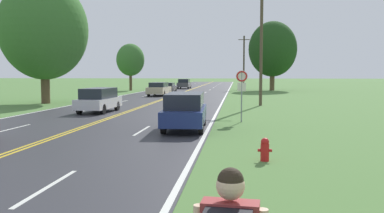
{
  "coord_description": "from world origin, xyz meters",
  "views": [
    {
      "loc": [
        7.21,
        -0.96,
        2.54
      ],
      "look_at": [
        5.65,
        12.95,
        1.4
      ],
      "focal_mm": 38.0,
      "sensor_mm": 36.0,
      "label": 1
    }
  ],
  "objects_px": {
    "tree_behind_sign": "(130,60)",
    "tree_mid_treeline": "(44,30)",
    "fire_hydrant": "(265,149)",
    "traffic_sign": "(242,83)",
    "car_silver_hatchback_mid_far": "(99,99)",
    "car_dark_blue_suv_mid_near": "(185,110)",
    "tree_left_verge": "(273,49)",
    "car_champagne_sedan_receding": "(159,89)",
    "car_dark_grey_sedan_horizon": "(184,84)",
    "car_black_sedan_distant": "(167,87)"
  },
  "relations": [
    {
      "from": "car_champagne_sedan_receding",
      "to": "car_dark_grey_sedan_horizon",
      "type": "bearing_deg",
      "value": 2.17
    },
    {
      "from": "fire_hydrant",
      "to": "tree_mid_treeline",
      "type": "xyz_separation_m",
      "value": [
        -16.92,
        20.88,
        5.82
      ]
    },
    {
      "from": "tree_mid_treeline",
      "to": "car_champagne_sedan_receding",
      "type": "xyz_separation_m",
      "value": [
        7.32,
        12.41,
        -5.37
      ]
    },
    {
      "from": "traffic_sign",
      "to": "car_silver_hatchback_mid_far",
      "type": "relative_size",
      "value": 0.62
    },
    {
      "from": "tree_mid_treeline",
      "to": "car_black_sedan_distant",
      "type": "distance_m",
      "value": 21.4
    },
    {
      "from": "tree_behind_sign",
      "to": "car_dark_blue_suv_mid_near",
      "type": "height_order",
      "value": "tree_behind_sign"
    },
    {
      "from": "traffic_sign",
      "to": "car_dark_blue_suv_mid_near",
      "type": "distance_m",
      "value": 4.12
    },
    {
      "from": "tree_mid_treeline",
      "to": "car_dark_grey_sedan_horizon",
      "type": "bearing_deg",
      "value": 77.81
    },
    {
      "from": "tree_left_verge",
      "to": "tree_mid_treeline",
      "type": "xyz_separation_m",
      "value": [
        -21.24,
        -28.81,
        0.06
      ]
    },
    {
      "from": "fire_hydrant",
      "to": "car_dark_blue_suv_mid_near",
      "type": "bearing_deg",
      "value": 116.22
    },
    {
      "from": "tree_behind_sign",
      "to": "tree_mid_treeline",
      "type": "relative_size",
      "value": 0.66
    },
    {
      "from": "car_dark_blue_suv_mid_near",
      "to": "car_champagne_sedan_receding",
      "type": "xyz_separation_m",
      "value": [
        -6.45,
        26.89,
        -0.1
      ]
    },
    {
      "from": "car_champagne_sedan_receding",
      "to": "car_black_sedan_distant",
      "type": "distance_m",
      "value": 7.04
    },
    {
      "from": "fire_hydrant",
      "to": "tree_behind_sign",
      "type": "distance_m",
      "value": 49.73
    },
    {
      "from": "tree_left_verge",
      "to": "car_black_sedan_distant",
      "type": "bearing_deg",
      "value": -146.57
    },
    {
      "from": "car_silver_hatchback_mid_far",
      "to": "tree_left_verge",
      "type": "bearing_deg",
      "value": -19.51
    },
    {
      "from": "tree_left_verge",
      "to": "car_champagne_sedan_receding",
      "type": "bearing_deg",
      "value": -130.34
    },
    {
      "from": "tree_behind_sign",
      "to": "car_silver_hatchback_mid_far",
      "type": "distance_m",
      "value": 33.86
    },
    {
      "from": "car_dark_blue_suv_mid_near",
      "to": "car_dark_grey_sedan_horizon",
      "type": "relative_size",
      "value": 1.05
    },
    {
      "from": "tree_behind_sign",
      "to": "car_dark_blue_suv_mid_near",
      "type": "relative_size",
      "value": 1.42
    },
    {
      "from": "car_dark_grey_sedan_horizon",
      "to": "car_black_sedan_distant",
      "type": "bearing_deg",
      "value": 178.93
    },
    {
      "from": "tree_left_verge",
      "to": "car_champagne_sedan_receding",
      "type": "xyz_separation_m",
      "value": [
        -13.93,
        -16.4,
        -5.32
      ]
    },
    {
      "from": "car_dark_blue_suv_mid_near",
      "to": "car_black_sedan_distant",
      "type": "xyz_separation_m",
      "value": [
        -6.7,
        33.92,
        -0.17
      ]
    },
    {
      "from": "traffic_sign",
      "to": "car_dark_blue_suv_mid_near",
      "type": "relative_size",
      "value": 0.55
    },
    {
      "from": "traffic_sign",
      "to": "car_black_sedan_distant",
      "type": "xyz_separation_m",
      "value": [
        -9.27,
        30.91,
        -1.32
      ]
    },
    {
      "from": "car_champagne_sedan_receding",
      "to": "car_dark_grey_sedan_horizon",
      "type": "xyz_separation_m",
      "value": [
        0.03,
        21.6,
        0.04
      ]
    },
    {
      "from": "tree_behind_sign",
      "to": "car_dark_grey_sedan_horizon",
      "type": "bearing_deg",
      "value": 49.79
    },
    {
      "from": "fire_hydrant",
      "to": "car_champagne_sedan_receding",
      "type": "xyz_separation_m",
      "value": [
        -9.6,
        33.29,
        0.45
      ]
    },
    {
      "from": "car_dark_blue_suv_mid_near",
      "to": "car_dark_grey_sedan_horizon",
      "type": "bearing_deg",
      "value": -174.98
    },
    {
      "from": "car_dark_grey_sedan_horizon",
      "to": "car_champagne_sedan_receding",
      "type": "bearing_deg",
      "value": 179.96
    },
    {
      "from": "car_silver_hatchback_mid_far",
      "to": "car_champagne_sedan_receding",
      "type": "relative_size",
      "value": 0.92
    },
    {
      "from": "tree_behind_sign",
      "to": "tree_mid_treeline",
      "type": "xyz_separation_m",
      "value": [
        -0.46,
        -25.86,
        1.67
      ]
    },
    {
      "from": "fire_hydrant",
      "to": "car_silver_hatchback_mid_far",
      "type": "bearing_deg",
      "value": 125.4
    },
    {
      "from": "fire_hydrant",
      "to": "car_silver_hatchback_mid_far",
      "type": "distance_m",
      "value": 16.88
    },
    {
      "from": "tree_left_verge",
      "to": "tree_behind_sign",
      "type": "xyz_separation_m",
      "value": [
        -20.79,
        -2.95,
        -1.61
      ]
    },
    {
      "from": "tree_mid_treeline",
      "to": "traffic_sign",
      "type": "bearing_deg",
      "value": -35.07
    },
    {
      "from": "fire_hydrant",
      "to": "traffic_sign",
      "type": "xyz_separation_m",
      "value": [
        -0.59,
        9.42,
        1.69
      ]
    },
    {
      "from": "tree_mid_treeline",
      "to": "car_champagne_sedan_receding",
      "type": "height_order",
      "value": "tree_mid_treeline"
    },
    {
      "from": "traffic_sign",
      "to": "car_dark_grey_sedan_horizon",
      "type": "bearing_deg",
      "value": 101.17
    },
    {
      "from": "car_champagne_sedan_receding",
      "to": "car_black_sedan_distant",
      "type": "relative_size",
      "value": 1.19
    },
    {
      "from": "traffic_sign",
      "to": "car_dark_blue_suv_mid_near",
      "type": "height_order",
      "value": "traffic_sign"
    },
    {
      "from": "fire_hydrant",
      "to": "tree_behind_sign",
      "type": "height_order",
      "value": "tree_behind_sign"
    },
    {
      "from": "tree_left_verge",
      "to": "car_silver_hatchback_mid_far",
      "type": "relative_size",
      "value": 2.35
    },
    {
      "from": "traffic_sign",
      "to": "car_black_sedan_distant",
      "type": "relative_size",
      "value": 0.68
    },
    {
      "from": "fire_hydrant",
      "to": "car_dark_grey_sedan_horizon",
      "type": "xyz_separation_m",
      "value": [
        -9.57,
        54.9,
        0.49
      ]
    },
    {
      "from": "tree_mid_treeline",
      "to": "car_silver_hatchback_mid_far",
      "type": "bearing_deg",
      "value": -44.93
    },
    {
      "from": "fire_hydrant",
      "to": "car_black_sedan_distant",
      "type": "height_order",
      "value": "car_black_sedan_distant"
    },
    {
      "from": "fire_hydrant",
      "to": "car_champagne_sedan_receding",
      "type": "distance_m",
      "value": 34.65
    },
    {
      "from": "traffic_sign",
      "to": "car_silver_hatchback_mid_far",
      "type": "bearing_deg",
      "value": 154.73
    },
    {
      "from": "tree_behind_sign",
      "to": "traffic_sign",
      "type": "bearing_deg",
      "value": -66.96
    }
  ]
}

